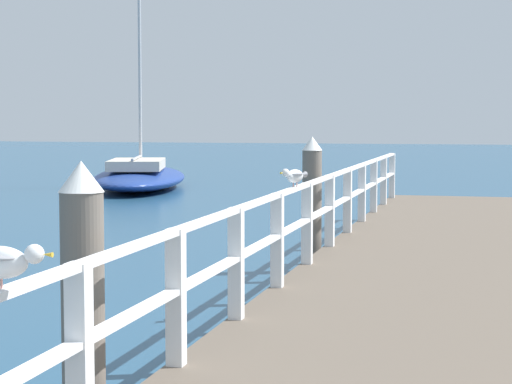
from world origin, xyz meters
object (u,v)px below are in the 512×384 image
object	(u,v)px
dock_piling_far	(312,204)
seagull_foreground	(2,260)
boat_1	(139,176)
seagull_background	(294,175)
dock_piling_near	(83,312)

from	to	relation	value
dock_piling_far	seagull_foreground	xyz separation A→B (m)	(0.39, -9.66, 0.60)
boat_1	dock_piling_far	bearing A→B (deg)	-76.52
seagull_foreground	seagull_background	bearing A→B (deg)	-177.98
dock_piling_near	boat_1	xyz separation A→B (m)	(-8.28, 22.64, -0.60)
dock_piling_far	boat_1	world-z (taller)	boat_1
seagull_foreground	boat_1	bearing A→B (deg)	-158.49
dock_piling_far	boat_1	bearing A→B (deg)	119.38
dock_piling_far	seagull_foreground	world-z (taller)	dock_piling_far
seagull_background	seagull_foreground	bearing A→B (deg)	113.74
dock_piling_near	seagull_background	world-z (taller)	dock_piling_near
boat_1	seagull_foreground	bearing A→B (deg)	-86.32
dock_piling_far	boat_1	distance (m)	16.89
dock_piling_near	dock_piling_far	xyz separation A→B (m)	(0.00, 7.93, 0.00)
dock_piling_far	dock_piling_near	bearing A→B (deg)	-90.00
boat_1	dock_piling_near	bearing A→B (deg)	-85.81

